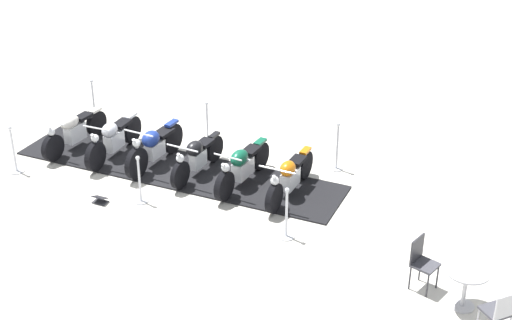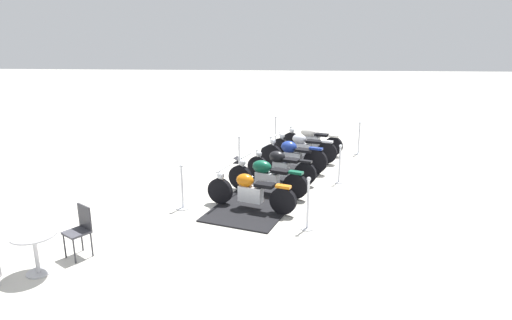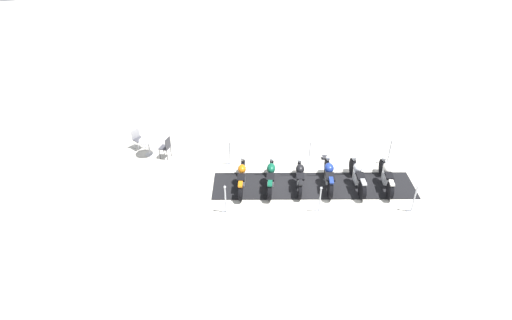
% 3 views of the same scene
% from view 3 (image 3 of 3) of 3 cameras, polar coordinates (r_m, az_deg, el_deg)
% --- Properties ---
extents(ground_plane, '(80.00, 80.00, 0.00)m').
position_cam_3_polar(ground_plane, '(15.61, 8.11, -3.64)').
color(ground_plane, beige).
extents(display_platform, '(7.81, 3.96, 0.03)m').
position_cam_3_polar(display_platform, '(15.60, 8.11, -3.59)').
color(display_platform, black).
rests_on(display_platform, ground_plane).
extents(motorcycle_cream, '(1.03, 2.05, 0.93)m').
position_cam_3_polar(motorcycle_cream, '(16.00, 17.97, -2.02)').
color(motorcycle_cream, black).
rests_on(motorcycle_cream, display_platform).
extents(motorcycle_chrome, '(0.90, 2.15, 0.98)m').
position_cam_3_polar(motorcycle_chrome, '(15.68, 14.18, -2.07)').
color(motorcycle_chrome, black).
rests_on(motorcycle_chrome, display_platform).
extents(motorcycle_navy, '(1.01, 2.03, 1.04)m').
position_cam_3_polar(motorcycle_navy, '(15.43, 10.26, -2.03)').
color(motorcycle_navy, black).
rests_on(motorcycle_navy, display_platform).
extents(motorcycle_black, '(1.01, 1.94, 0.91)m').
position_cam_3_polar(motorcycle_black, '(15.29, 6.21, -2.11)').
color(motorcycle_black, black).
rests_on(motorcycle_black, display_platform).
extents(motorcycle_forest, '(1.03, 2.08, 0.94)m').
position_cam_3_polar(motorcycle_forest, '(15.20, 2.11, -2.18)').
color(motorcycle_forest, black).
rests_on(motorcycle_forest, display_platform).
extents(motorcycle_copper, '(1.05, 2.15, 0.92)m').
position_cam_3_polar(motorcycle_copper, '(15.21, -2.02, -2.25)').
color(motorcycle_copper, black).
rests_on(motorcycle_copper, display_platform).
extents(stanchion_left_front, '(0.34, 0.34, 1.13)m').
position_cam_3_polar(stanchion_left_front, '(15.09, 21.35, -5.76)').
color(stanchion_left_front, silver).
rests_on(stanchion_left_front, ground_plane).
extents(stanchion_right_front, '(0.34, 0.34, 1.12)m').
position_cam_3_polar(stanchion_right_front, '(17.39, 18.25, 0.47)').
color(stanchion_right_front, silver).
rests_on(stanchion_right_front, ground_plane).
extents(stanchion_left_mid, '(0.29, 0.29, 1.09)m').
position_cam_3_polar(stanchion_left_mid, '(14.20, 8.99, -6.06)').
color(stanchion_left_mid, silver).
rests_on(stanchion_left_mid, ground_plane).
extents(stanchion_left_rear, '(0.30, 0.30, 1.15)m').
position_cam_3_polar(stanchion_left_rear, '(14.04, -4.32, -6.10)').
color(stanchion_left_rear, silver).
rests_on(stanchion_left_rear, ground_plane).
extents(stanchion_right_rear, '(0.34, 0.34, 1.08)m').
position_cam_3_polar(stanchion_right_rear, '(16.53, -3.71, 0.39)').
color(stanchion_right_rear, silver).
rests_on(stanchion_right_rear, ground_plane).
extents(stanchion_right_mid, '(0.31, 0.31, 1.07)m').
position_cam_3_polar(stanchion_right_mid, '(16.64, 7.56, 0.48)').
color(stanchion_right_mid, silver).
rests_on(stanchion_right_mid, ground_plane).
extents(info_placard, '(0.36, 0.29, 0.18)m').
position_cam_3_polar(info_placard, '(17.24, 9.81, 0.33)').
color(info_placard, '#333338').
rests_on(info_placard, ground_plane).
extents(cafe_table, '(0.74, 0.74, 0.74)m').
position_cam_3_polar(cafe_table, '(17.61, -14.99, 2.27)').
color(cafe_table, '#B7B7BC').
rests_on(cafe_table, ground_plane).
extents(cafe_chair_near_table, '(0.54, 0.54, 0.89)m').
position_cam_3_polar(cafe_chair_near_table, '(18.25, -16.44, 3.05)').
color(cafe_chair_near_table, '#B7B7BC').
rests_on(cafe_chair_near_table, ground_plane).
extents(cafe_chair_across_table, '(0.56, 0.56, 0.96)m').
position_cam_3_polar(cafe_chair_across_table, '(17.22, -12.62, 1.90)').
color(cafe_chair_across_table, '#2D2D33').
rests_on(cafe_chair_across_table, ground_plane).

